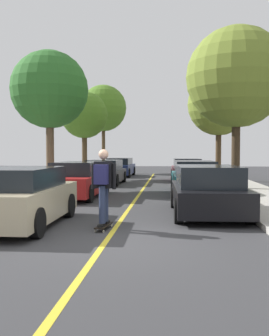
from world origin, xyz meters
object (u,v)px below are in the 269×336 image
object	(u,v)px
parked_car_left_nearest	(20,197)
skateboard	(104,226)
parked_car_left_farthest	(120,167)
street_tree_left_near	(84,115)
parked_car_right_nearest	(207,191)
parked_car_left_far	(104,172)
street_tree_right_nearest	(237,78)
parked_car_right_near	(194,177)
street_tree_left_far	(103,108)
skateboarder	(103,182)
fire_hydrant	(16,191)
parked_car_left_near	(78,180)
street_tree_right_near	(219,105)
parked_car_right_far	(187,170)
street_tree_left_nearest	(50,90)

from	to	relation	value
parked_car_left_nearest	skateboard	xyz separation A→B (m)	(2.08, -0.23, -0.61)
parked_car_left_farthest	street_tree_left_near	bearing A→B (deg)	-121.14
parked_car_right_nearest	parked_car_left_far	bearing A→B (deg)	114.77
parked_car_left_far	street_tree_right_nearest	world-z (taller)	street_tree_right_nearest
parked_car_left_farthest	parked_car_right_near	size ratio (longest dim) A/B	0.98
parked_car_right_near	street_tree_left_far	bearing A→B (deg)	113.52
parked_car_right_nearest	skateboarder	bearing A→B (deg)	-138.27
street_tree_left_far	fire_hydrant	bearing A→B (deg)	-88.80
parked_car_right_nearest	parked_car_left_near	bearing A→B (deg)	140.22
street_tree_left_far	street_tree_right_near	world-z (taller)	street_tree_left_far
parked_car_right_near	street_tree_left_near	distance (m)	10.79
parked_car_left_nearest	parked_car_right_far	bearing A→B (deg)	72.81
parked_car_right_nearest	street_tree_left_far	bearing A→B (deg)	107.39
skateboarder	parked_car_left_near	bearing A→B (deg)	108.60
parked_car_left_far	fire_hydrant	bearing A→B (deg)	-99.87
fire_hydrant	skateboarder	distance (m)	5.21
parked_car_left_nearest	skateboarder	distance (m)	2.13
parked_car_left_near	street_tree_right_near	size ratio (longest dim) A/B	0.69
parked_car_left_nearest	street_tree_left_far	distance (m)	23.51
parked_car_left_far	street_tree_right_near	xyz separation A→B (m)	(6.56, 2.99, 3.99)
parked_car_left_nearest	parked_car_right_nearest	xyz separation A→B (m)	(4.65, 2.03, -0.01)
parked_car_left_farthest	street_tree_left_near	world-z (taller)	street_tree_left_near
skateboarder	street_tree_left_near	bearing A→B (deg)	103.98
street_tree_left_near	parked_car_right_near	bearing A→B (deg)	-50.12
street_tree_right_near	skateboard	distance (m)	16.60
parked_car_right_far	street_tree_left_near	bearing A→B (deg)	173.75
parked_car_right_near	parked_car_right_far	size ratio (longest dim) A/B	1.07
parked_car_right_nearest	street_tree_right_near	distance (m)	13.78
parked_car_right_far	street_tree_right_nearest	distance (m)	7.84
parked_car_left_farthest	parked_car_left_far	bearing A→B (deg)	-89.99
parked_car_left_nearest	street_tree_left_near	distance (m)	16.23
parked_car_right_nearest	parked_car_right_far	distance (m)	13.00
street_tree_right_near	parked_car_left_near	bearing A→B (deg)	-125.49
skateboarder	fire_hydrant	bearing A→B (deg)	133.69
parked_car_right_far	street_tree_right_nearest	size ratio (longest dim) A/B	0.59
parked_car_right_far	street_tree_left_nearest	world-z (taller)	street_tree_left_nearest
parked_car_left_nearest	parked_car_right_near	world-z (taller)	parked_car_left_nearest
parked_car_right_far	street_tree_left_nearest	size ratio (longest dim) A/B	0.68
parked_car_right_near	street_tree_right_nearest	distance (m)	4.91
parked_car_right_far	street_tree_right_nearest	bearing A→B (deg)	-72.81
street_tree_right_nearest	skateboard	xyz separation A→B (m)	(-4.48, -9.09, -5.01)
street_tree_right_nearest	parked_car_left_near	bearing A→B (deg)	-155.74
street_tree_left_near	street_tree_right_nearest	size ratio (longest dim) A/B	0.76
parked_car_left_nearest	street_tree_left_nearest	world-z (taller)	street_tree_left_nearest
parked_car_left_near	parked_car_left_nearest	bearing A→B (deg)	-90.01
street_tree_right_nearest	parked_car_left_far	bearing A→B (deg)	153.62
parked_car_left_nearest	skateboarder	bearing A→B (deg)	-7.27
parked_car_right_near	street_tree_right_nearest	bearing A→B (deg)	26.76
street_tree_left_far	parked_car_left_farthest	bearing A→B (deg)	-64.85
parked_car_left_near	parked_car_left_far	size ratio (longest dim) A/B	1.05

